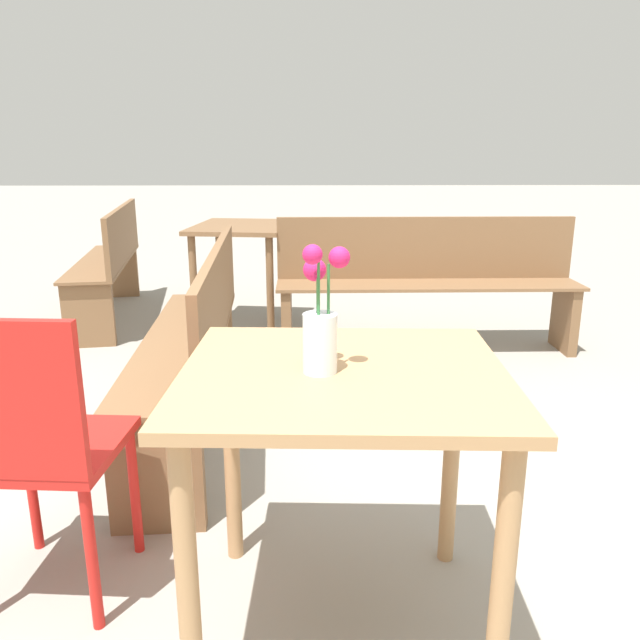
# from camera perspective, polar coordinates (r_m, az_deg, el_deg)

# --- Properties ---
(ground_plane) EXTENTS (40.00, 40.00, 0.00)m
(ground_plane) POSITION_cam_1_polar(r_m,az_deg,el_deg) (1.94, 1.93, -26.06)
(ground_plane) COLOR gray
(table_front) EXTENTS (0.83, 0.76, 0.76)m
(table_front) POSITION_cam_1_polar(r_m,az_deg,el_deg) (1.59, 2.14, -8.82)
(table_front) COLOR tan
(table_front) RESTS_ON ground_plane
(flower_vase) EXTENTS (0.11, 0.12, 0.32)m
(flower_vase) POSITION_cam_1_polar(r_m,az_deg,el_deg) (1.49, 0.04, -0.77)
(flower_vase) COLOR silver
(flower_vase) RESTS_ON table_front
(cafe_chair) EXTENTS (0.43, 0.43, 0.89)m
(cafe_chair) POSITION_cam_1_polar(r_m,az_deg,el_deg) (1.89, -24.76, -10.05)
(cafe_chair) COLOR red
(cafe_chair) RESTS_ON ground_plane
(bench_near) EXTENTS (0.46, 1.75, 0.85)m
(bench_near) POSITION_cam_1_polar(r_m,az_deg,el_deg) (2.88, -10.91, -1.24)
(bench_near) COLOR brown
(bench_near) RESTS_ON ground_plane
(bench_middle) EXTENTS (0.60, 1.61, 0.85)m
(bench_middle) POSITION_cam_1_polar(r_m,az_deg,el_deg) (5.01, -18.44, 5.31)
(bench_middle) COLOR brown
(bench_middle) RESTS_ON ground_plane
(bench_far) EXTENTS (1.92, 0.37, 0.85)m
(bench_far) POSITION_cam_1_polar(r_m,az_deg,el_deg) (4.08, 9.68, 3.92)
(bench_far) COLOR brown
(bench_far) RESTS_ON ground_plane
(table_back) EXTENTS (0.73, 0.86, 0.76)m
(table_back) POSITION_cam_1_polar(r_m,az_deg,el_deg) (4.46, -7.15, 6.88)
(table_back) COLOR brown
(table_back) RESTS_ON ground_plane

